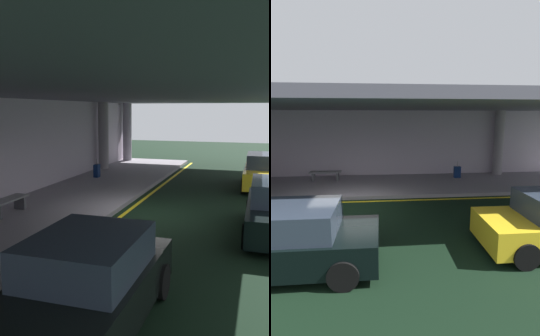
% 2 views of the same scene
% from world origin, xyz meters
% --- Properties ---
extents(ground_plane, '(60.00, 60.00, 0.00)m').
position_xyz_m(ground_plane, '(0.00, 0.00, 0.00)').
color(ground_plane, black).
extents(sidewalk, '(26.00, 4.20, 0.15)m').
position_xyz_m(sidewalk, '(0.00, 3.10, 0.07)').
color(sidewalk, gray).
rests_on(sidewalk, ground).
extents(lane_stripe_yellow, '(26.00, 0.14, 0.01)m').
position_xyz_m(lane_stripe_yellow, '(0.00, 0.73, 0.00)').
color(lane_stripe_yellow, yellow).
rests_on(lane_stripe_yellow, ground).
extents(support_column_center, '(0.57, 0.57, 3.65)m').
position_xyz_m(support_column_center, '(8.00, 4.78, 1.97)').
color(support_column_center, gray).
rests_on(support_column_center, sidewalk).
extents(support_column_right_mid, '(0.57, 0.57, 3.65)m').
position_xyz_m(support_column_right_mid, '(12.00, 4.78, 1.97)').
color(support_column_right_mid, gray).
rests_on(support_column_right_mid, sidewalk).
extents(ceiling_overhang, '(28.00, 13.20, 0.30)m').
position_xyz_m(ceiling_overhang, '(0.00, 2.60, 3.95)').
color(ceiling_overhang, slate).
rests_on(ceiling_overhang, support_column_far_left).
extents(terminal_back_wall, '(26.00, 0.30, 3.80)m').
position_xyz_m(terminal_back_wall, '(0.00, 5.35, 1.90)').
color(terminal_back_wall, '#B7A9BA').
rests_on(terminal_back_wall, ground).
extents(car_yellow_taxi, '(4.10, 1.92, 1.50)m').
position_xyz_m(car_yellow_taxi, '(5.83, -3.71, 0.71)').
color(car_yellow_taxi, yellow).
rests_on(car_yellow_taxi, ground).
extents(car_black_no2, '(4.10, 1.92, 1.50)m').
position_xyz_m(car_black_no2, '(-6.68, -0.97, 0.71)').
color(car_black_no2, black).
rests_on(car_black_no2, ground).
extents(suitcase_upright_primary, '(0.36, 0.22, 0.90)m').
position_xyz_m(suitcase_upright_primary, '(5.40, 4.07, 0.46)').
color(suitcase_upright_primary, '#0C204D').
rests_on(suitcase_upright_primary, sidewalk).
extents(bench_metal, '(1.60, 0.50, 0.48)m').
position_xyz_m(bench_metal, '(-1.68, 4.04, 0.50)').
color(bench_metal, slate).
rests_on(bench_metal, sidewalk).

